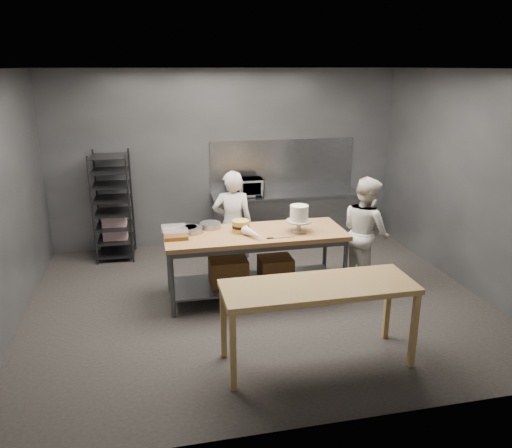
{
  "coord_description": "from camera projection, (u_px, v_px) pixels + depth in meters",
  "views": [
    {
      "loc": [
        -1.33,
        -5.96,
        3.04
      ],
      "look_at": [
        -0.0,
        0.13,
        1.05
      ],
      "focal_mm": 35.0,
      "sensor_mm": 36.0,
      "label": 1
    }
  ],
  "objects": [
    {
      "name": "piping_bag",
      "position": [
        253.0,
        234.0,
        6.38
      ],
      "size": [
        0.26,
        0.4,
        0.12
      ],
      "primitive_type": "cone",
      "rotation": [
        1.57,
        0.0,
        0.41
      ],
      "color": "white",
      "rests_on": "work_table"
    },
    {
      "name": "frosted_cake_stand",
      "position": [
        299.0,
        215.0,
        6.58
      ],
      "size": [
        0.34,
        0.34,
        0.36
      ],
      "color": "#BEB498",
      "rests_on": "work_table"
    },
    {
      "name": "chef_behind",
      "position": [
        233.0,
        224.0,
        7.33
      ],
      "size": [
        0.64,
        0.47,
        1.61
      ],
      "primitive_type": "imported",
      "rotation": [
        0.0,
        0.0,
        2.99
      ],
      "color": "silver",
      "rests_on": "ground"
    },
    {
      "name": "back_wall",
      "position": [
        227.0,
        159.0,
        8.61
      ],
      "size": [
        6.0,
        0.04,
        3.0
      ],
      "primitive_type": "cube",
      "color": "#4C4F54",
      "rests_on": "ground"
    },
    {
      "name": "cake_pans",
      "position": [
        197.0,
        228.0,
        6.67
      ],
      "size": [
        0.6,
        0.43,
        0.07
      ],
      "color": "gray",
      "rests_on": "work_table"
    },
    {
      "name": "offset_spatula",
      "position": [
        277.0,
        238.0,
        6.39
      ],
      "size": [
        0.36,
        0.02,
        0.02
      ],
      "color": "slate",
      "rests_on": "work_table"
    },
    {
      "name": "pastry_clamshells",
      "position": [
        175.0,
        232.0,
        6.45
      ],
      "size": [
        0.33,
        0.42,
        0.11
      ],
      "color": "brown",
      "rests_on": "work_table"
    },
    {
      "name": "layer_cake",
      "position": [
        241.0,
        226.0,
        6.61
      ],
      "size": [
        0.23,
        0.23,
        0.16
      ],
      "color": "gold",
      "rests_on": "work_table"
    },
    {
      "name": "work_table",
      "position": [
        253.0,
        256.0,
        6.74
      ],
      "size": [
        2.4,
        0.9,
        0.92
      ],
      "color": "olive",
      "rests_on": "ground"
    },
    {
      "name": "back_counter",
      "position": [
        286.0,
        218.0,
        8.83
      ],
      "size": [
        2.6,
        0.6,
        0.9
      ],
      "color": "slate",
      "rests_on": "ground"
    },
    {
      "name": "microwave",
      "position": [
        247.0,
        187.0,
        8.51
      ],
      "size": [
        0.54,
        0.37,
        0.3
      ],
      "primitive_type": "imported",
      "color": "black",
      "rests_on": "back_counter"
    },
    {
      "name": "splashback_panel",
      "position": [
        283.0,
        165.0,
        8.84
      ],
      "size": [
        2.6,
        0.02,
        0.9
      ],
      "primitive_type": "cube",
      "color": "slate",
      "rests_on": "back_counter"
    },
    {
      "name": "near_counter",
      "position": [
        318.0,
        292.0,
        5.12
      ],
      "size": [
        2.0,
        0.7,
        0.9
      ],
      "color": "olive",
      "rests_on": "ground"
    },
    {
      "name": "ground",
      "position": [
        258.0,
        301.0,
        6.74
      ],
      "size": [
        6.0,
        6.0,
        0.0
      ],
      "primitive_type": "plane",
      "color": "black",
      "rests_on": "ground"
    },
    {
      "name": "chef_right",
      "position": [
        365.0,
        232.0,
        7.05
      ],
      "size": [
        0.73,
        0.87,
        1.58
      ],
      "primitive_type": "imported",
      "rotation": [
        0.0,
        0.0,
        1.76
      ],
      "color": "silver",
      "rests_on": "ground"
    },
    {
      "name": "speed_rack",
      "position": [
        113.0,
        207.0,
        8.04
      ],
      "size": [
        0.63,
        0.67,
        1.75
      ],
      "color": "black",
      "rests_on": "ground"
    }
  ]
}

